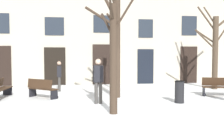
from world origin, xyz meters
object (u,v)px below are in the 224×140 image
(tree_left_of_center, at_px, (116,39))
(person_near_bench, at_px, (98,79))
(person_by_shop_door, at_px, (59,75))
(litter_bin, at_px, (179,92))
(bench_far_corner, at_px, (0,88))
(tree_near_facade, at_px, (113,53))
(streetlamp, at_px, (116,47))
(tree_center, at_px, (215,48))
(bench_near_center_tree, at_px, (42,88))
(bench_facing_shops, at_px, (222,87))

(tree_left_of_center, bearing_deg, person_near_bench, -122.37)
(tree_left_of_center, bearing_deg, person_by_shop_door, 138.12)
(litter_bin, height_order, bench_far_corner, litter_bin)
(tree_near_facade, height_order, streetlamp, tree_near_facade)
(tree_center, bearing_deg, litter_bin, -133.98)
(person_near_bench, bearing_deg, litter_bin, 167.03)
(streetlamp, relative_size, bench_near_center_tree, 2.73)
(tree_near_facade, xyz_separation_m, bench_facing_shops, (5.71, 2.91, -1.55))
(tree_center, xyz_separation_m, person_near_bench, (-7.14, -3.68, -1.37))
(bench_facing_shops, bearing_deg, tree_left_of_center, -165.05)
(tree_near_facade, relative_size, person_by_shop_door, 2.59)
(litter_bin, bearing_deg, tree_center, 46.02)
(litter_bin, height_order, bench_near_center_tree, litter_bin)
(person_by_shop_door, relative_size, person_near_bench, 0.90)
(person_near_bench, bearing_deg, tree_center, -160.94)
(litter_bin, xyz_separation_m, bench_far_corner, (-7.68, 2.30, -0.01))
(litter_bin, bearing_deg, bench_far_corner, 163.32)
(bench_far_corner, relative_size, person_by_shop_door, 1.16)
(person_near_bench, bearing_deg, bench_near_center_tree, -44.01)
(streetlamp, relative_size, person_near_bench, 2.20)
(streetlamp, relative_size, litter_bin, 4.39)
(tree_center, distance_m, litter_bin, 5.83)
(bench_facing_shops, bearing_deg, tree_near_facade, -133.62)
(streetlamp, bearing_deg, person_near_bench, -109.08)
(tree_left_of_center, height_order, bench_facing_shops, tree_left_of_center)
(tree_near_facade, distance_m, person_by_shop_door, 6.24)
(tree_left_of_center, height_order, bench_far_corner, tree_left_of_center)
(person_near_bench, bearing_deg, tree_left_of_center, -130.58)
(streetlamp, relative_size, bench_far_corner, 2.11)
(streetlamp, height_order, person_near_bench, streetlamp)
(streetlamp, xyz_separation_m, litter_bin, (1.98, -4.16, -1.98))
(bench_near_center_tree, distance_m, person_by_shop_door, 2.32)
(person_near_bench, bearing_deg, tree_near_facade, 92.41)
(person_near_bench, bearing_deg, streetlamp, -117.29)
(person_by_shop_door, bearing_deg, streetlamp, 86.69)
(bench_facing_shops, xyz_separation_m, person_near_bench, (-6.05, -1.10, 0.56))
(litter_bin, bearing_deg, tree_left_of_center, 143.46)
(tree_left_of_center, xyz_separation_m, bench_near_center_tree, (-3.38, 0.27, -2.27))
(bench_far_corner, distance_m, person_near_bench, 4.84)
(streetlamp, bearing_deg, tree_center, -1.99)
(bench_near_center_tree, relative_size, person_by_shop_door, 0.89)
(bench_near_center_tree, height_order, person_by_shop_door, person_by_shop_door)
(tree_left_of_center, bearing_deg, tree_near_facade, -100.32)
(bench_far_corner, bearing_deg, person_near_bench, -111.54)
(tree_center, height_order, person_by_shop_door, tree_center)
(streetlamp, bearing_deg, tree_near_facade, -99.97)
(person_by_shop_door, bearing_deg, bench_facing_shops, 67.85)
(bench_far_corner, bearing_deg, bench_facing_shops, -91.72)
(tree_left_of_center, relative_size, litter_bin, 6.18)
(bench_far_corner, xyz_separation_m, person_near_bench, (4.36, -2.02, 0.57))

